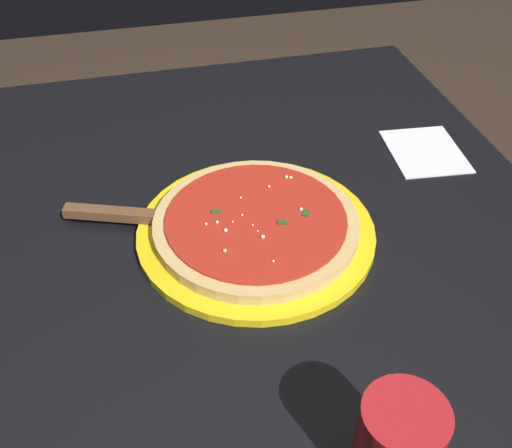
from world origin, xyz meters
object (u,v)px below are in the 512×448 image
object	(u,v)px
serving_plate	(256,232)
pizza_server	(140,217)
pizza	(256,223)
napkin_folded_right	(425,151)
cup_tall_drink	(397,447)

from	to	relation	value
serving_plate	pizza_server	size ratio (longest dim) A/B	1.43
pizza	napkin_folded_right	xyz separation A→B (m)	(-0.13, 0.31, -0.02)
serving_plate	pizza_server	bearing A→B (deg)	-110.28
serving_plate	pizza	world-z (taller)	pizza
pizza	napkin_folded_right	size ratio (longest dim) A/B	2.01
pizza_server	napkin_folded_right	world-z (taller)	pizza_server
pizza_server	cup_tall_drink	distance (m)	0.45
serving_plate	cup_tall_drink	world-z (taller)	cup_tall_drink
serving_plate	napkin_folded_right	size ratio (longest dim) A/B	2.34
pizza	cup_tall_drink	xyz separation A→B (m)	(0.35, 0.04, 0.03)
serving_plate	pizza	xyz separation A→B (m)	(-0.00, 0.00, 0.02)
serving_plate	cup_tall_drink	bearing A→B (deg)	6.38
pizza	pizza_server	size ratio (longest dim) A/B	1.23
pizza	napkin_folded_right	bearing A→B (deg)	112.87
pizza	napkin_folded_right	distance (m)	0.34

